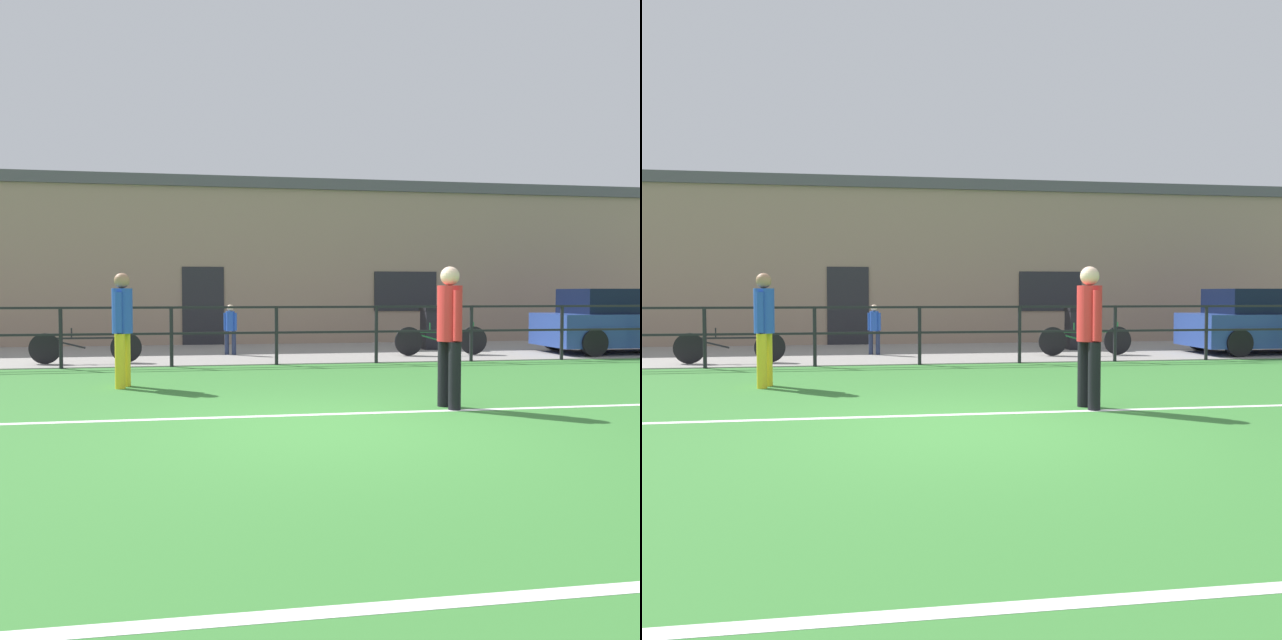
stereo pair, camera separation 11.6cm
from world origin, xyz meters
TOP-DOWN VIEW (x-y plane):
  - ground at (0.00, 0.00)m, footprint 60.00×44.00m
  - field_line_touchline at (0.00, 0.77)m, footprint 36.00×0.11m
  - field_line_hash at (0.00, -3.79)m, footprint 36.00×0.11m
  - pavement_strip at (0.00, 8.50)m, footprint 48.00×5.00m
  - perimeter_fence at (0.00, 6.00)m, footprint 36.07×0.07m
  - clubhouse_facade at (0.00, 12.20)m, footprint 28.00×2.56m
  - player_striker at (1.63, 0.94)m, footprint 0.30×0.47m
  - player_winger at (-2.53, 3.37)m, footprint 0.30×0.46m
  - spectator_child at (-0.85, 8.04)m, footprint 0.29×0.20m
  - parked_car_red at (8.29, 7.18)m, footprint 4.09×1.83m
  - bicycle_parked_0 at (3.79, 7.20)m, footprint 2.14×0.04m
  - bicycle_parked_2 at (-3.69, 6.68)m, footprint 2.13×0.04m
  - trash_bin_0 at (4.15, 8.71)m, footprint 0.61×0.52m

SIDE VIEW (x-z plane):
  - ground at x=0.00m, z-range -0.04..0.00m
  - field_line_touchline at x=0.00m, z-range 0.00..0.00m
  - field_line_hash at x=0.00m, z-range 0.00..0.00m
  - pavement_strip at x=0.00m, z-range 0.00..0.02m
  - bicycle_parked_2 at x=-3.69m, z-range -0.02..0.69m
  - bicycle_parked_0 at x=3.79m, z-range -0.02..0.72m
  - trash_bin_0 at x=4.15m, z-range 0.02..1.05m
  - spectator_child at x=-0.85m, z-range 0.10..1.22m
  - parked_car_red at x=8.29m, z-range -0.01..1.46m
  - perimeter_fence at x=0.00m, z-range 0.17..1.32m
  - player_winger at x=-2.53m, z-range 0.12..1.81m
  - player_striker at x=1.63m, z-range 0.12..1.84m
  - clubhouse_facade at x=0.00m, z-range 0.01..4.53m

